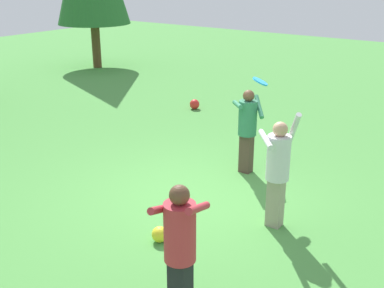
# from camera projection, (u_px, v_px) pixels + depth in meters

# --- Properties ---
(ground_plane) EXTENTS (40.00, 40.00, 0.00)m
(ground_plane) POSITION_uv_depth(u_px,v_px,m) (189.00, 195.00, 8.17)
(ground_plane) COLOR #4C9342
(person_thrower) EXTENTS (0.67, 0.67, 1.81)m
(person_thrower) POSITION_uv_depth(u_px,v_px,m) (278.00, 166.00, 6.88)
(person_thrower) COLOR gray
(person_thrower) RESTS_ON ground_plane
(person_catcher) EXTENTS (0.72, 0.72, 1.59)m
(person_catcher) POSITION_uv_depth(u_px,v_px,m) (247.00, 125.00, 8.77)
(person_catcher) COLOR #4C382D
(person_catcher) RESTS_ON ground_plane
(person_bystander) EXTENTS (0.66, 0.61, 1.62)m
(person_bystander) POSITION_uv_depth(u_px,v_px,m) (180.00, 243.00, 4.98)
(person_bystander) COLOR black
(person_bystander) RESTS_ON ground_plane
(frisbee) EXTENTS (0.36, 0.35, 0.14)m
(frisbee) POSITION_uv_depth(u_px,v_px,m) (260.00, 81.00, 7.72)
(frisbee) COLOR #2393D1
(ball_red) EXTENTS (0.27, 0.27, 0.27)m
(ball_red) POSITION_uv_depth(u_px,v_px,m) (195.00, 104.00, 13.04)
(ball_red) COLOR red
(ball_red) RESTS_ON ground_plane
(ball_yellow) EXTENTS (0.23, 0.23, 0.23)m
(ball_yellow) POSITION_uv_depth(u_px,v_px,m) (160.00, 234.00, 6.75)
(ball_yellow) COLOR yellow
(ball_yellow) RESTS_ON ground_plane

